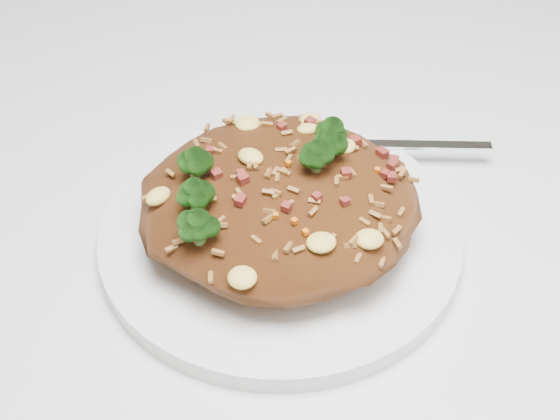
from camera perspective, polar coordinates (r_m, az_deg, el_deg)
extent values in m
cube|color=silver|center=(0.59, -10.81, 0.59)|extent=(1.20, 0.80, 0.04)
cylinder|color=white|center=(0.52, 0.00, -1.76)|extent=(0.24, 0.24, 0.01)
ellipsoid|color=brown|center=(0.50, 0.00, 0.70)|extent=(0.18, 0.17, 0.05)
ellipsoid|color=#0F3C08|center=(0.45, -5.98, -1.08)|extent=(0.02, 0.02, 0.02)
ellipsoid|color=#0F3C08|center=(0.46, -6.26, 1.23)|extent=(0.02, 0.02, 0.02)
ellipsoid|color=#0F3C08|center=(0.49, 3.55, 4.85)|extent=(0.02, 0.02, 0.02)
ellipsoid|color=#0F3C08|center=(0.48, -6.30, 3.57)|extent=(0.02, 0.02, 0.02)
ellipsoid|color=#0F3C08|center=(0.48, 2.66, 4.15)|extent=(0.02, 0.02, 0.02)
ellipsoid|color=#0F3C08|center=(0.50, 3.85, 5.66)|extent=(0.02, 0.02, 0.02)
cube|color=silver|center=(0.59, 11.98, 4.63)|extent=(0.10, 0.02, 0.00)
cube|color=silver|center=(0.58, 2.41, 4.90)|extent=(0.03, 0.02, 0.00)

